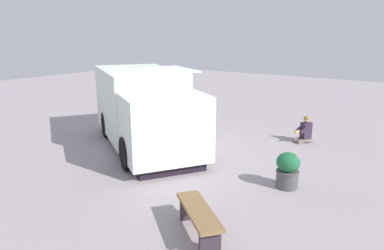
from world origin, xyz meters
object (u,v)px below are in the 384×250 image
food_truck (145,110)px  person_customer (305,132)px  plaza_bench (199,216)px  planter_flowering_near (288,170)px

food_truck → person_customer: food_truck is taller
plaza_bench → person_customer: bearing=93.0°
food_truck → person_customer: (3.83, 3.16, -0.77)m
planter_flowering_near → plaza_bench: (-0.49, -2.74, -0.06)m
person_customer → planter_flowering_near: (0.82, -3.63, 0.11)m
food_truck → planter_flowering_near: size_ratio=6.89×
person_customer → plaza_bench: bearing=-87.0°
food_truck → plaza_bench: (4.16, -3.20, -0.72)m
person_customer → plaza_bench: size_ratio=0.61×
food_truck → planter_flowering_near: (4.65, -0.46, -0.67)m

